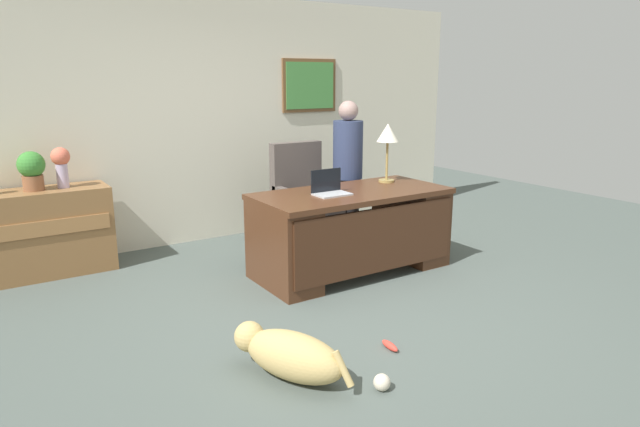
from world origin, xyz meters
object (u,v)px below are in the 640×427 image
Objects in this scene: credenza at (38,233)px; dog_toy_bone at (390,346)px; person_standing at (348,173)px; dog_toy_ball at (382,382)px; vase_with_flowers at (61,163)px; desk_lamp at (388,136)px; desk at (353,229)px; potted_plant at (32,169)px; dog_lying at (289,354)px; armchair at (304,201)px; laptop at (330,188)px.

credenza reaches higher than dog_toy_bone.
person_standing is 15.23× the size of dog_toy_ball.
desk_lamp is at bearing -25.01° from vase_with_flowers.
desk is at bearing -31.28° from credenza.
desk_lamp is 3.36m from potted_plant.
credenza is 1.58× the size of dog_lying.
dog_toy_bone is at bearing -116.90° from desk.
vase_with_flowers is 3.64× the size of dog_toy_ball.
armchair is at bearing 56.72° from dog_lying.
credenza is 0.81× the size of person_standing.
dog_lying is (1.04, -2.88, -0.25)m from credenza.
person_standing is 4.96× the size of laptop.
laptop reaches higher than dog_toy_bone.
potted_plant is at bearing 164.89° from person_standing.
desk_lamp is at bearing -56.61° from armchair.
desk reaches higher than dog_toy_ball.
desk is 5.14× the size of potted_plant.
person_standing is at bearing 47.05° from dog_lying.
desk_lamp reaches higher than vase_with_flowers.
potted_plant is (-0.25, 0.00, -0.03)m from vase_with_flowers.
laptop is (1.23, 1.37, 0.69)m from dog_lying.
person_standing is (2.98, -0.80, 0.41)m from credenza.
armchair is 6.62× the size of dog_toy_bone.
credenza is 1.13× the size of armchair.
laptop is at bearing 48.27° from dog_lying.
laptop is at bearing -107.91° from armchair.
vase_with_flowers is (-2.72, 0.80, 0.23)m from person_standing.
desk_lamp is at bearing 50.27° from dog_toy_ball.
credenza is 3.39× the size of vase_with_flowers.
desk is 2.27× the size of dog_lying.
dog_toy_bone is at bearing 44.88° from dog_toy_ball.
potted_plant is (-2.97, 0.80, 0.20)m from person_standing.
person_standing reaches higher than dog_lying.
laptop is at bearing -37.05° from vase_with_flowers.
credenza is 3.08m from dog_lying.
dog_toy_ball is at bearing -66.95° from potted_plant.
desk_lamp reaches higher than desk.
desk_lamp reaches higher than dog_toy_bone.
armchair is 2.67m from potted_plant.
desk is at bearing -93.24° from armchair.
desk_lamp is at bearing 51.65° from dog_toy_bone.
dog_toy_bone is at bearing -58.71° from potted_plant.
armchair reaches higher than laptop.
laptop reaches higher than dog_toy_ball.
desk_lamp is (0.11, -0.52, 0.44)m from person_standing.
credenza is 2.63m from armchair.
person_standing is (0.46, 0.73, 0.38)m from desk.
dog_toy_ball is (1.41, -3.33, -0.96)m from potted_plant.
desk is 17.75× the size of dog_toy_ball.
vase_with_flowers is (-2.32, 0.54, 0.55)m from armchair.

